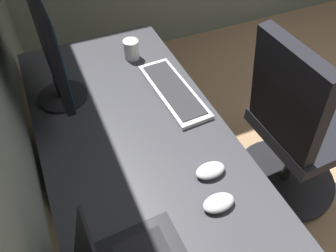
{
  "coord_description": "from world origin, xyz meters",
  "views": [
    {
      "loc": [
        -0.22,
        2.12,
        1.65
      ],
      "look_at": [
        0.38,
        1.86,
        0.95
      ],
      "focal_mm": 35.21,
      "sensor_mm": 36.0,
      "label": 1
    }
  ],
  "objects_px": {
    "mouse_spare": "(210,170)",
    "office_chair": "(294,134)",
    "monitor_primary": "(47,43)",
    "keyboard_main": "(173,91)",
    "coffee_mug": "(131,49)",
    "drawer_pedestal": "(133,186)",
    "mouse_main": "(219,203)"
  },
  "relations": [
    {
      "from": "monitor_primary",
      "to": "keyboard_main",
      "type": "bearing_deg",
      "value": -109.88
    },
    {
      "from": "drawer_pedestal",
      "to": "office_chair",
      "type": "distance_m",
      "value": 0.81
    },
    {
      "from": "drawer_pedestal",
      "to": "mouse_main",
      "type": "relative_size",
      "value": 6.68
    },
    {
      "from": "drawer_pedestal",
      "to": "keyboard_main",
      "type": "distance_m",
      "value": 0.49
    },
    {
      "from": "monitor_primary",
      "to": "keyboard_main",
      "type": "height_order",
      "value": "monitor_primary"
    },
    {
      "from": "mouse_spare",
      "to": "office_chair",
      "type": "height_order",
      "value": "office_chair"
    },
    {
      "from": "keyboard_main",
      "to": "mouse_main",
      "type": "height_order",
      "value": "mouse_main"
    },
    {
      "from": "monitor_primary",
      "to": "office_chair",
      "type": "bearing_deg",
      "value": -111.66
    },
    {
      "from": "keyboard_main",
      "to": "mouse_spare",
      "type": "distance_m",
      "value": 0.43
    },
    {
      "from": "drawer_pedestal",
      "to": "monitor_primary",
      "type": "relative_size",
      "value": 1.44
    },
    {
      "from": "monitor_primary",
      "to": "coffee_mug",
      "type": "relative_size",
      "value": 4.33
    },
    {
      "from": "mouse_spare",
      "to": "coffee_mug",
      "type": "height_order",
      "value": "coffee_mug"
    },
    {
      "from": "monitor_primary",
      "to": "office_chair",
      "type": "relative_size",
      "value": 0.5
    },
    {
      "from": "drawer_pedestal",
      "to": "keyboard_main",
      "type": "xyz_separation_m",
      "value": [
        0.12,
        -0.26,
        0.39
      ]
    },
    {
      "from": "monitor_primary",
      "to": "mouse_spare",
      "type": "relative_size",
      "value": 4.64
    },
    {
      "from": "coffee_mug",
      "to": "keyboard_main",
      "type": "bearing_deg",
      "value": -166.15
    },
    {
      "from": "monitor_primary",
      "to": "coffee_mug",
      "type": "height_order",
      "value": "monitor_primary"
    },
    {
      "from": "drawer_pedestal",
      "to": "office_chair",
      "type": "height_order",
      "value": "office_chair"
    },
    {
      "from": "keyboard_main",
      "to": "office_chair",
      "type": "relative_size",
      "value": 0.44
    },
    {
      "from": "drawer_pedestal",
      "to": "coffee_mug",
      "type": "height_order",
      "value": "coffee_mug"
    },
    {
      "from": "coffee_mug",
      "to": "office_chair",
      "type": "xyz_separation_m",
      "value": [
        -0.54,
        -0.62,
        -0.32
      ]
    },
    {
      "from": "drawer_pedestal",
      "to": "coffee_mug",
      "type": "distance_m",
      "value": 0.63
    },
    {
      "from": "keyboard_main",
      "to": "drawer_pedestal",
      "type": "bearing_deg",
      "value": 115.39
    },
    {
      "from": "office_chair",
      "to": "monitor_primary",
      "type": "bearing_deg",
      "value": 68.34
    },
    {
      "from": "mouse_spare",
      "to": "office_chair",
      "type": "relative_size",
      "value": 0.11
    },
    {
      "from": "mouse_main",
      "to": "coffee_mug",
      "type": "xyz_separation_m",
      "value": [
        0.85,
        -0.02,
        0.03
      ]
    },
    {
      "from": "drawer_pedestal",
      "to": "office_chair",
      "type": "bearing_deg",
      "value": -97.7
    },
    {
      "from": "mouse_main",
      "to": "office_chair",
      "type": "height_order",
      "value": "office_chair"
    },
    {
      "from": "mouse_main",
      "to": "drawer_pedestal",
      "type": "bearing_deg",
      "value": 21.53
    },
    {
      "from": "mouse_spare",
      "to": "coffee_mug",
      "type": "distance_m",
      "value": 0.73
    },
    {
      "from": "mouse_main",
      "to": "monitor_primary",
      "type": "bearing_deg",
      "value": 25.76
    },
    {
      "from": "keyboard_main",
      "to": "mouse_spare",
      "type": "bearing_deg",
      "value": 172.36
    }
  ]
}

